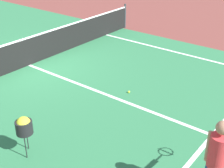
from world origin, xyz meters
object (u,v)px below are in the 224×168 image
(player_near, at_px, (219,154))
(tennis_ball_mid_court, at_px, (129,92))
(net, at_px, (27,51))
(ball_hopper, at_px, (24,126))

(player_near, relative_size, tennis_ball_mid_court, 24.84)
(net, bearing_deg, tennis_ball_mid_court, -82.90)
(ball_hopper, relative_size, tennis_ball_mid_court, 13.25)
(player_near, height_order, ball_hopper, player_near)
(player_near, relative_size, ball_hopper, 1.87)
(tennis_ball_mid_court, bearing_deg, net, 97.10)
(player_near, height_order, tennis_ball_mid_court, player_near)
(player_near, xyz_separation_m, tennis_ball_mid_court, (2.31, 3.34, -0.99))
(player_near, distance_m, ball_hopper, 3.67)
(ball_hopper, bearing_deg, player_near, -72.37)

